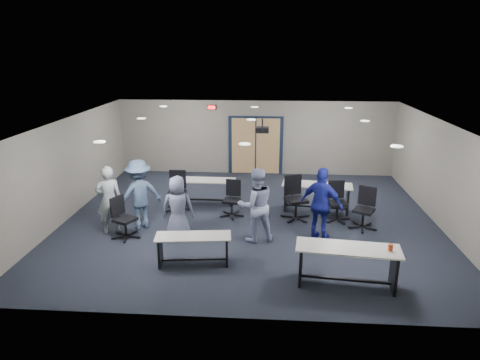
# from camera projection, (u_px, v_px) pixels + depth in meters

# --- Properties ---
(floor) EXTENTS (10.00, 10.00, 0.00)m
(floor) POSITION_uv_depth(u_px,v_px,m) (250.00, 219.00, 11.76)
(floor) COLOR black
(floor) RESTS_ON ground
(back_wall) EXTENTS (10.00, 0.04, 2.70)m
(back_wall) POSITION_uv_depth(u_px,v_px,m) (256.00, 138.00, 15.64)
(back_wall) COLOR slate
(back_wall) RESTS_ON floor
(front_wall) EXTENTS (10.00, 0.04, 2.70)m
(front_wall) POSITION_uv_depth(u_px,v_px,m) (237.00, 248.00, 7.07)
(front_wall) COLOR slate
(front_wall) RESTS_ON floor
(left_wall) EXTENTS (0.04, 9.00, 2.70)m
(left_wall) POSITION_uv_depth(u_px,v_px,m) (68.00, 169.00, 11.69)
(left_wall) COLOR slate
(left_wall) RESTS_ON floor
(right_wall) EXTENTS (0.04, 9.00, 2.70)m
(right_wall) POSITION_uv_depth(u_px,v_px,m) (443.00, 176.00, 11.03)
(right_wall) COLOR slate
(right_wall) RESTS_ON floor
(ceiling) EXTENTS (10.00, 9.00, 0.04)m
(ceiling) POSITION_uv_depth(u_px,v_px,m) (250.00, 122.00, 10.96)
(ceiling) COLOR silver
(ceiling) RESTS_ON back_wall
(double_door) EXTENTS (2.00, 0.07, 2.20)m
(double_door) POSITION_uv_depth(u_px,v_px,m) (256.00, 146.00, 15.70)
(double_door) COLOR black
(double_door) RESTS_ON back_wall
(exit_sign) EXTENTS (0.32, 0.07, 0.18)m
(exit_sign) POSITION_uv_depth(u_px,v_px,m) (212.00, 107.00, 15.37)
(exit_sign) COLOR black
(exit_sign) RESTS_ON back_wall
(ceiling_projector) EXTENTS (0.35, 0.32, 0.37)m
(ceiling_projector) POSITION_uv_depth(u_px,v_px,m) (262.00, 130.00, 11.50)
(ceiling_projector) COLOR black
(ceiling_projector) RESTS_ON ceiling
(ceiling_can_lights) EXTENTS (6.24, 5.74, 0.02)m
(ceiling_can_lights) POSITION_uv_depth(u_px,v_px,m) (251.00, 121.00, 11.20)
(ceiling_can_lights) COLOR silver
(ceiling_can_lights) RESTS_ON ceiling
(table_front_left) EXTENTS (1.67, 0.72, 0.66)m
(table_front_left) POSITION_uv_depth(u_px,v_px,m) (193.00, 245.00, 9.24)
(table_front_left) COLOR #B3B1A9
(table_front_left) RESTS_ON floor
(table_front_right) EXTENTS (2.07, 0.89, 0.95)m
(table_front_right) POSITION_uv_depth(u_px,v_px,m) (348.00, 259.00, 8.37)
(table_front_right) COLOR #B3B1A9
(table_front_right) RESTS_ON floor
(table_back_left) EXTENTS (1.81, 0.62, 0.73)m
(table_back_left) POSITION_uv_depth(u_px,v_px,m) (205.00, 187.00, 12.85)
(table_back_left) COLOR #B3B1A9
(table_back_left) RESTS_ON floor
(table_back_right) EXTENTS (2.03, 0.90, 1.09)m
(table_back_right) POSITION_uv_depth(u_px,v_px,m) (316.00, 192.00, 12.24)
(table_back_right) COLOR #B3B1A9
(table_back_right) RESTS_ON floor
(chair_back_a) EXTENTS (0.72, 0.72, 1.14)m
(chair_back_a) POSITION_uv_depth(u_px,v_px,m) (177.00, 191.00, 12.25)
(chair_back_a) COLOR black
(chair_back_a) RESTS_ON floor
(chair_back_b) EXTENTS (0.73, 0.73, 1.01)m
(chair_back_b) POSITION_uv_depth(u_px,v_px,m) (232.00, 199.00, 11.84)
(chair_back_b) COLOR black
(chair_back_b) RESTS_ON floor
(chair_back_c) EXTENTS (0.98, 0.98, 1.20)m
(chair_back_c) POSITION_uv_depth(u_px,v_px,m) (296.00, 198.00, 11.61)
(chair_back_c) COLOR black
(chair_back_c) RESTS_ON floor
(chair_back_d) EXTENTS (0.76, 0.76, 1.08)m
(chair_back_d) POSITION_uv_depth(u_px,v_px,m) (338.00, 202.00, 11.52)
(chair_back_d) COLOR black
(chair_back_d) RESTS_ON floor
(chair_loose_left) EXTENTS (0.88, 0.88, 1.05)m
(chair_loose_left) POSITION_uv_depth(u_px,v_px,m) (125.00, 218.00, 10.48)
(chair_loose_left) COLOR black
(chair_loose_left) RESTS_ON floor
(chair_loose_right) EXTENTS (0.93, 0.93, 1.09)m
(chair_loose_right) POSITION_uv_depth(u_px,v_px,m) (364.00, 209.00, 11.01)
(chair_loose_right) COLOR black
(chair_loose_right) RESTS_ON floor
(person_gray) EXTENTS (0.74, 0.60, 1.75)m
(person_gray) POSITION_uv_depth(u_px,v_px,m) (109.00, 200.00, 10.69)
(person_gray) COLOR #9EAAAC
(person_gray) RESTS_ON floor
(person_plaid) EXTENTS (0.81, 0.56, 1.59)m
(person_plaid) POSITION_uv_depth(u_px,v_px,m) (178.00, 208.00, 10.39)
(person_plaid) COLOR slate
(person_plaid) RESTS_ON floor
(person_lightblue) EXTENTS (1.05, 0.93, 1.83)m
(person_lightblue) POSITION_uv_depth(u_px,v_px,m) (256.00, 205.00, 10.22)
(person_lightblue) COLOR #A1ADD5
(person_lightblue) RESTS_ON floor
(person_navy) EXTENTS (1.15, 0.92, 1.83)m
(person_navy) POSITION_uv_depth(u_px,v_px,m) (322.00, 205.00, 10.25)
(person_navy) COLOR navy
(person_navy) RESTS_ON floor
(person_back) EXTENTS (1.36, 1.24, 1.83)m
(person_back) POSITION_uv_depth(u_px,v_px,m) (139.00, 194.00, 10.97)
(person_back) COLOR #486082
(person_back) RESTS_ON floor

